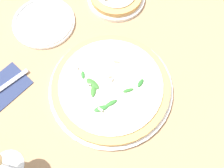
{
  "coord_description": "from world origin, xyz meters",
  "views": [
    {
      "loc": [
        0.21,
        0.19,
        0.72
      ],
      "look_at": [
        -0.0,
        -0.03,
        0.03
      ],
      "focal_mm": 42.0,
      "sensor_mm": 36.0,
      "label": 1
    }
  ],
  "objects": [
    {
      "name": "ground_plane",
      "position": [
        0.0,
        0.0,
        0.0
      ],
      "size": [
        6.0,
        6.0,
        0.0
      ],
      "primitive_type": "plane",
      "color": "#9E7A56"
    },
    {
      "name": "pizza_arugula_main",
      "position": [
        -0.0,
        -0.03,
        0.02
      ],
      "size": [
        0.37,
        0.37,
        0.05
      ],
      "color": "white",
      "rests_on": "ground_plane"
    },
    {
      "name": "napkin",
      "position": [
        0.23,
        -0.26,
        0.0
      ],
      "size": [
        0.16,
        0.11,
        0.01
      ],
      "rotation": [
        0.0,
        0.0,
        0.04
      ],
      "color": "navy",
      "rests_on": "ground_plane"
    },
    {
      "name": "side_plate_white",
      "position": [
        -0.01,
        -0.36,
        0.01
      ],
      "size": [
        0.21,
        0.21,
        0.02
      ],
      "color": "white",
      "rests_on": "ground_plane"
    }
  ]
}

